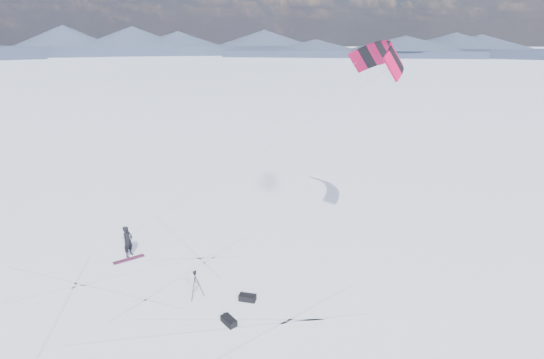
# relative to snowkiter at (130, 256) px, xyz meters

# --- Properties ---
(ground) EXTENTS (1800.00, 1800.00, 0.00)m
(ground) POSITION_rel_snowkiter_xyz_m (3.38, -2.33, 0.00)
(ground) COLOR white
(horizon_hills) EXTENTS (704.00, 704.42, 9.42)m
(horizon_hills) POSITION_rel_snowkiter_xyz_m (3.38, -2.33, 3.99)
(horizon_hills) COLOR #1B2534
(horizon_hills) RESTS_ON ground
(snow_tracks) EXTENTS (17.62, 14.39, 0.01)m
(snow_tracks) POSITION_rel_snowkiter_xyz_m (2.82, -3.05, 0.00)
(snow_tracks) COLOR #AFBBD5
(snow_tracks) RESTS_ON ground
(snowkiter) EXTENTS (0.57, 0.73, 1.78)m
(snowkiter) POSITION_rel_snowkiter_xyz_m (0.00, 0.00, 0.00)
(snowkiter) COLOR black
(snowkiter) RESTS_ON ground
(snowboard) EXTENTS (1.48, 1.25, 0.04)m
(snowboard) POSITION_rel_snowkiter_xyz_m (0.12, -0.41, 0.02)
(snowboard) COLOR #741D4A
(snowboard) RESTS_ON ground
(tripod) EXTENTS (0.65, 0.69, 1.35)m
(tripod) POSITION_rel_snowkiter_xyz_m (4.60, -3.38, 0.88)
(tripod) COLOR black
(tripod) RESTS_ON ground
(gear_bag_a) EXTENTS (0.82, 0.48, 0.35)m
(gear_bag_a) POSITION_rel_snowkiter_xyz_m (7.00, -3.48, 0.15)
(gear_bag_a) COLOR black
(gear_bag_a) RESTS_ON ground
(gear_bag_b) EXTENTS (0.79, 0.81, 0.35)m
(gear_bag_b) POSITION_rel_snowkiter_xyz_m (6.43, -5.10, 0.15)
(gear_bag_b) COLOR black
(gear_bag_b) RESTS_ON ground
(power_kite) EXTENTS (14.31, 5.50, 10.10)m
(power_kite) POSITION_rel_snowkiter_xyz_m (13.11, 2.28, 10.37)
(power_kite) COLOR #AC0938
(power_kite) RESTS_ON ground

